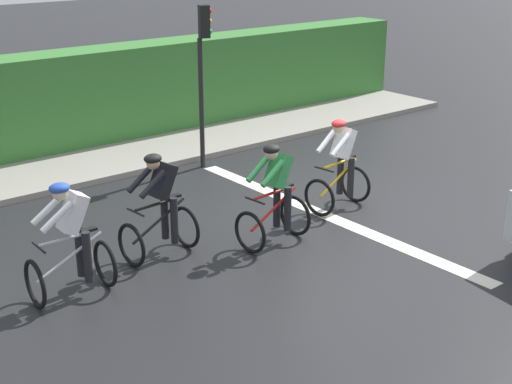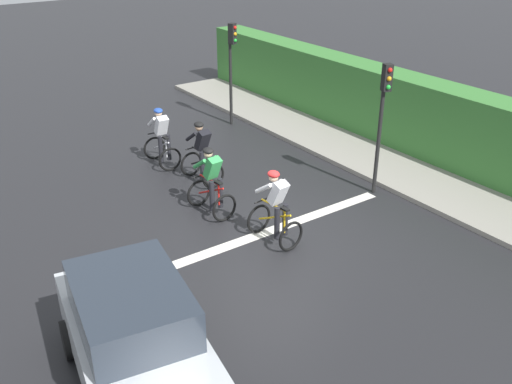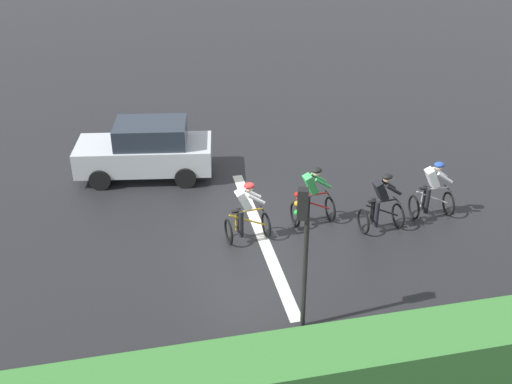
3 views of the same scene
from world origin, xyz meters
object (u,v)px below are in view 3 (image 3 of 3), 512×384
Objects in this scene: car_silver at (146,150)px; traffic_light_near_crossing at (303,239)px; cyclist_lead at (432,191)px; cyclist_second at (381,204)px; cyclist_fourth at (246,213)px; cyclist_mid at (312,197)px.

traffic_light_near_crossing is (7.74, 2.72, 1.35)m from car_silver.
cyclist_second is (0.35, -1.62, 0.00)m from cyclist_lead.
cyclist_fourth is 4.79m from car_silver.
cyclist_fourth is (-0.27, -3.57, 0.00)m from cyclist_second.
cyclist_second is at bearing -77.75° from cyclist_lead.
traffic_light_near_crossing is at bearing 7.40° from cyclist_fourth.
cyclist_lead is 1.66m from cyclist_second.
cyclist_fourth is (0.45, -1.90, 0.00)m from cyclist_mid.
cyclist_lead is 5.19m from cyclist_fourth.
cyclist_mid is 1.95m from cyclist_fourth.
cyclist_mid is at bearing -113.35° from cyclist_second.
cyclist_lead is 6.12m from traffic_light_near_crossing.
cyclist_second is 4.72m from traffic_light_near_crossing.
traffic_light_near_crossing reaches higher than cyclist_second.
traffic_light_near_crossing is (3.97, -1.44, 1.43)m from cyclist_mid.
cyclist_fourth is at bearing 28.22° from car_silver.
car_silver is 1.29× the size of traffic_light_near_crossing.
cyclist_mid is (-0.37, -3.29, 0.00)m from cyclist_lead.
cyclist_lead is at bearing 90.88° from cyclist_fourth.
car_silver is at bearing -127.61° from cyclist_second.
cyclist_fourth is at bearing -89.12° from cyclist_lead.
car_silver is (-4.50, -5.84, 0.08)m from cyclist_second.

